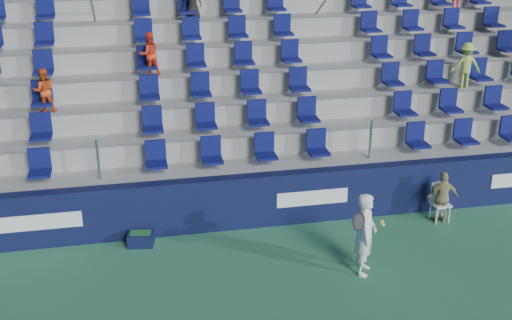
% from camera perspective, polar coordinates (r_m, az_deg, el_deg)
% --- Properties ---
extents(ground, '(70.00, 70.00, 0.00)m').
position_cam_1_polar(ground, '(11.58, 1.82, -13.13)').
color(ground, '#31744F').
rests_on(ground, ground).
extents(sponsor_wall, '(24.00, 0.32, 1.20)m').
position_cam_1_polar(sponsor_wall, '(13.93, -1.08, -3.71)').
color(sponsor_wall, '#0F1438').
rests_on(sponsor_wall, ground).
extents(grandstand, '(24.00, 8.17, 6.63)m').
position_cam_1_polar(grandstand, '(18.14, -4.06, 7.67)').
color(grandstand, gray).
rests_on(grandstand, ground).
extents(tennis_player, '(0.71, 0.71, 1.66)m').
position_cam_1_polar(tennis_player, '(12.35, 9.71, -6.49)').
color(tennis_player, white).
rests_on(tennis_player, ground).
extents(line_judge_chair, '(0.43, 0.44, 0.87)m').
position_cam_1_polar(line_judge_chair, '(14.87, 15.97, -3.32)').
color(line_judge_chair, white).
rests_on(line_judge_chair, ground).
extents(line_judge, '(0.74, 0.40, 1.19)m').
position_cam_1_polar(line_judge, '(14.72, 16.25, -3.21)').
color(line_judge, tan).
rests_on(line_judge, ground).
extents(ball_bin, '(0.58, 0.43, 0.30)m').
position_cam_1_polar(ball_bin, '(13.60, -10.20, -6.87)').
color(ball_bin, '#0E1336').
rests_on(ball_bin, ground).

